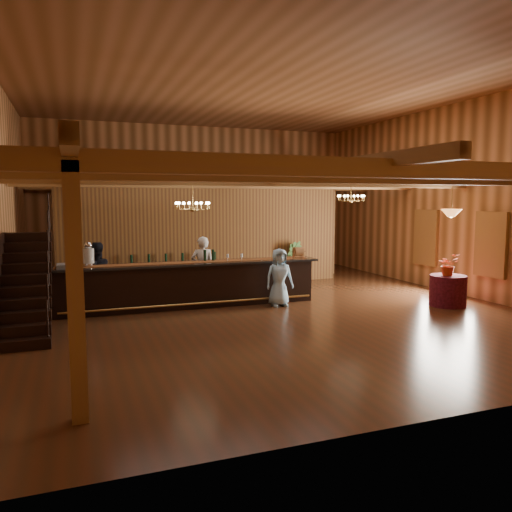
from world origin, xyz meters
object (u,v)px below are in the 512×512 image
object	(u,v)px
backbar_shelf	(175,276)
round_table	(448,291)
staff_second	(96,275)
guest	(279,277)
raffle_drum	(298,252)
pendant_lamp	(451,213)
beverage_dispenser	(88,255)
chandelier_left	(193,205)
bartender	(203,268)
tasting_bar	(190,284)
floor_plant	(291,261)
chandelier_right	(351,198)

from	to	relation	value
backbar_shelf	round_table	size ratio (longest dim) A/B	3.21
staff_second	guest	xyz separation A→B (m)	(4.44, -1.39, -0.09)
raffle_drum	staff_second	distance (m)	5.34
round_table	pendant_lamp	bearing A→B (deg)	0.00
pendant_lamp	beverage_dispenser	bearing A→B (deg)	165.35
chandelier_left	pendant_lamp	distance (m)	6.53
beverage_dispenser	staff_second	bearing A→B (deg)	73.35
round_table	bartender	size ratio (longest dim) A/B	0.53
raffle_drum	round_table	distance (m)	4.01
tasting_bar	staff_second	size ratio (longest dim) A/B	4.11
guest	tasting_bar	bearing A→B (deg)	164.83
beverage_dispenser	floor_plant	xyz separation A→B (m)	(6.47, 2.62, -0.75)
pendant_lamp	raffle_drum	bearing A→B (deg)	147.03
backbar_shelf	chandelier_left	distance (m)	4.22
backbar_shelf	round_table	xyz separation A→B (m)	(6.16, -4.86, -0.02)
beverage_dispenser	floor_plant	size ratio (longest dim) A/B	0.44
chandelier_left	floor_plant	world-z (taller)	chandelier_left
floor_plant	bartender	bearing A→B (deg)	-151.20
bartender	tasting_bar	bearing A→B (deg)	69.20
guest	bartender	bearing A→B (deg)	140.71
round_table	pendant_lamp	world-z (taller)	pendant_lamp
raffle_drum	guest	bearing A→B (deg)	-143.13
raffle_drum	round_table	xyz separation A→B (m)	(3.27, -2.12, -0.92)
bartender	round_table	bearing A→B (deg)	166.79
chandelier_right	backbar_shelf	bearing A→B (deg)	157.20
chandelier_left	guest	xyz separation A→B (m)	(2.31, 0.25, -1.86)
beverage_dispenser	backbar_shelf	xyz separation A→B (m)	(2.56, 2.58, -1.02)
floor_plant	tasting_bar	bearing A→B (deg)	-146.27
tasting_bar	backbar_shelf	size ratio (longest dim) A/B	2.33
beverage_dispenser	guest	world-z (taller)	beverage_dispenser
tasting_bar	backbar_shelf	distance (m)	2.66
beverage_dispenser	pendant_lamp	distance (m)	9.06
chandelier_left	round_table	bearing A→B (deg)	-11.11
staff_second	guest	distance (m)	4.65
chandelier_left	bartender	xyz separation A→B (m)	(0.66, 1.72, -1.73)
staff_second	floor_plant	distance (m)	6.61
round_table	staff_second	size ratio (longest dim) A/B	0.55
chandelier_left	pendant_lamp	xyz separation A→B (m)	(6.40, -1.26, -0.20)
chandelier_left	floor_plant	bearing A→B (deg)	41.23
beverage_dispenser	chandelier_right	world-z (taller)	chandelier_right
raffle_drum	floor_plant	bearing A→B (deg)	69.72
round_table	pendant_lamp	size ratio (longest dim) A/B	1.02
tasting_bar	raffle_drum	xyz separation A→B (m)	(3.02, -0.08, 0.74)
backbar_shelf	round_table	distance (m)	7.85
chandelier_left	bartender	distance (m)	2.53
raffle_drum	guest	xyz separation A→B (m)	(-0.83, -0.62, -0.58)
round_table	chandelier_right	xyz separation A→B (m)	(-1.25, 2.79, 2.39)
beverage_dispenser	bartender	size ratio (longest dim) A/B	0.34
tasting_bar	chandelier_left	size ratio (longest dim) A/B	8.61
chandelier_left	beverage_dispenser	bearing A→B (deg)	156.18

